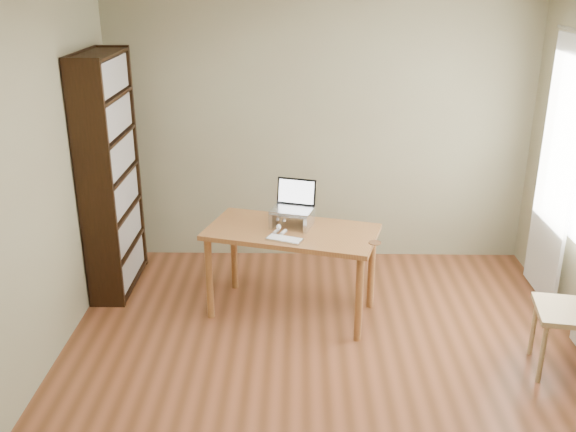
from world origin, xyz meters
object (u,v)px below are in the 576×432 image
(bookshelf, at_px, (111,175))
(laptop, at_px, (292,202))
(desk, at_px, (292,241))
(cat, at_px, (288,218))
(keyboard, at_px, (284,239))

(bookshelf, relative_size, laptop, 5.57)
(desk, xyz_separation_m, laptop, (-0.00, 0.14, 0.29))
(cat, bearing_deg, bookshelf, -171.00)
(laptop, distance_m, cat, 0.14)
(keyboard, bearing_deg, cat, 108.63)
(desk, distance_m, keyboard, 0.25)
(bookshelf, distance_m, keyboard, 1.71)
(laptop, height_order, cat, laptop)
(laptop, bearing_deg, keyboard, -82.85)
(bookshelf, bearing_deg, keyboard, -25.09)
(desk, relative_size, keyboard, 4.87)
(bookshelf, xyz_separation_m, keyboard, (1.52, -0.71, -0.29))
(laptop, height_order, keyboard, laptop)
(desk, distance_m, cat, 0.20)
(bookshelf, bearing_deg, cat, -13.94)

